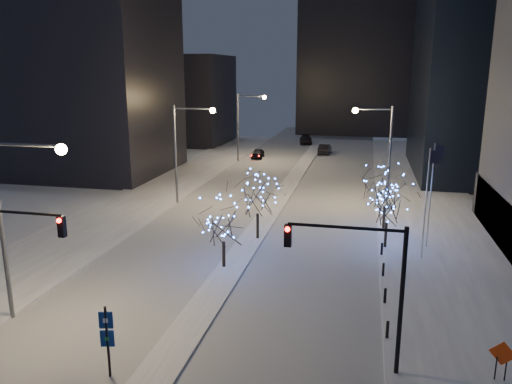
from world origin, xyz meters
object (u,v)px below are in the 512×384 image
(car_near, at_px, (258,154))
(car_far, at_px, (306,140))
(holiday_tree_median_far, at_px, (258,195))
(street_lamp_east, at_px, (381,143))
(street_lamp_w_near, at_px, (16,206))
(holiday_tree_plaza_near, at_px, (388,205))
(holiday_tree_median_near, at_px, (223,222))
(traffic_signal_east, at_px, (366,274))
(construction_sign, at_px, (502,357))
(holiday_tree_plaza_far, at_px, (386,190))
(street_lamp_w_far, at_px, (245,118))
(car_mid, at_px, (325,149))
(traffic_signal_west, at_px, (2,251))
(street_lamp_w_mid, at_px, (185,141))
(wayfinding_sign, at_px, (107,334))

(car_near, height_order, car_far, car_far)
(car_near, xyz_separation_m, holiday_tree_median_far, (8.17, -37.68, 3.00))
(street_lamp_east, relative_size, car_near, 2.39)
(street_lamp_w_near, xyz_separation_m, holiday_tree_plaza_near, (19.44, 15.80, -3.02))
(car_far, height_order, holiday_tree_plaza_near, holiday_tree_plaza_near)
(holiday_tree_median_near, height_order, holiday_tree_median_far, holiday_tree_median_far)
(street_lamp_w_near, relative_size, car_near, 2.39)
(traffic_signal_east, height_order, construction_sign, traffic_signal_east)
(traffic_signal_east, bearing_deg, holiday_tree_plaza_far, 85.88)
(street_lamp_w_near, height_order, car_far, street_lamp_w_near)
(car_near, relative_size, holiday_tree_plaza_far, 0.80)
(street_lamp_w_far, xyz_separation_m, street_lamp_east, (19.02, -22.00, -0.05))
(traffic_signal_east, relative_size, car_mid, 1.45)
(traffic_signal_west, relative_size, construction_sign, 3.75)
(street_lamp_w_far, distance_m, holiday_tree_plaza_near, 39.45)
(street_lamp_w_near, height_order, street_lamp_w_mid, same)
(car_far, relative_size, holiday_tree_median_near, 1.09)
(street_lamp_w_far, xyz_separation_m, car_near, (1.27, 3.36, -5.79))
(street_lamp_w_mid, bearing_deg, wayfinding_sign, -76.48)
(traffic_signal_east, relative_size, holiday_tree_median_near, 1.41)
(street_lamp_w_near, height_order, street_lamp_w_far, same)
(car_far, height_order, holiday_tree_median_near, holiday_tree_median_near)
(street_lamp_w_far, height_order, street_lamp_east, same)
(street_lamp_w_mid, height_order, construction_sign, street_lamp_w_mid)
(street_lamp_w_far, relative_size, holiday_tree_median_far, 1.86)
(street_lamp_w_mid, distance_m, car_near, 28.97)
(street_lamp_east, bearing_deg, holiday_tree_plaza_far, -86.75)
(holiday_tree_median_near, xyz_separation_m, wayfinding_sign, (-1.50, -13.18, -1.29))
(holiday_tree_median_near, bearing_deg, holiday_tree_median_far, 81.06)
(holiday_tree_median_far, bearing_deg, holiday_tree_plaza_near, 0.68)
(street_lamp_east, bearing_deg, holiday_tree_median_far, -127.88)
(street_lamp_w_far, distance_m, construction_sign, 56.17)
(car_mid, relative_size, holiday_tree_median_near, 0.97)
(street_lamp_east, xyz_separation_m, construction_sign, (4.81, -28.60, -5.18))
(traffic_signal_west, bearing_deg, street_lamp_w_mid, 91.06)
(car_near, bearing_deg, holiday_tree_median_far, -81.17)
(traffic_signal_east, height_order, car_mid, traffic_signal_east)
(car_far, xyz_separation_m, holiday_tree_plaza_near, (12.78, -54.76, 2.69))
(car_near, relative_size, car_mid, 0.87)
(holiday_tree_plaza_far, bearing_deg, holiday_tree_plaza_near, -90.00)
(construction_sign, bearing_deg, car_near, 130.86)
(street_lamp_w_near, bearing_deg, holiday_tree_plaza_near, 39.10)
(street_lamp_east, distance_m, holiday_tree_median_far, 15.85)
(street_lamp_w_mid, bearing_deg, traffic_signal_west, -88.94)
(street_lamp_w_near, height_order, construction_sign, street_lamp_w_near)
(traffic_signal_west, bearing_deg, street_lamp_w_near, 103.96)
(construction_sign, bearing_deg, holiday_tree_plaza_far, 119.84)
(street_lamp_w_mid, bearing_deg, street_lamp_w_near, -90.00)
(holiday_tree_median_far, height_order, construction_sign, holiday_tree_median_far)
(holiday_tree_plaza_near, bearing_deg, car_near, 115.81)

